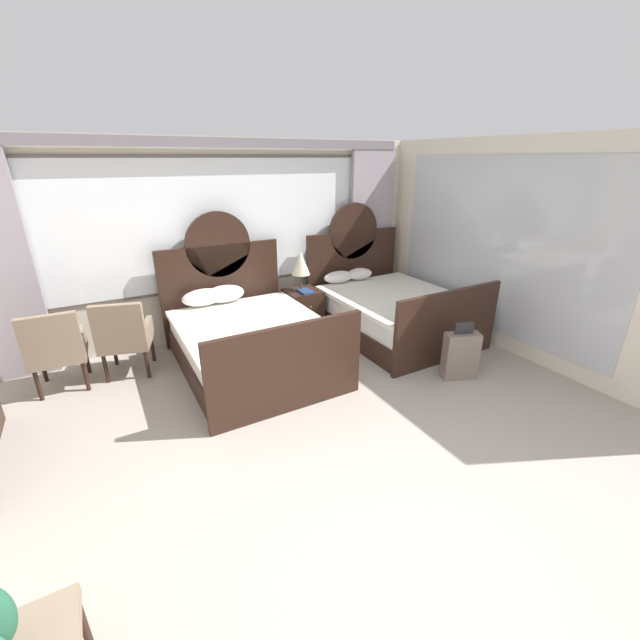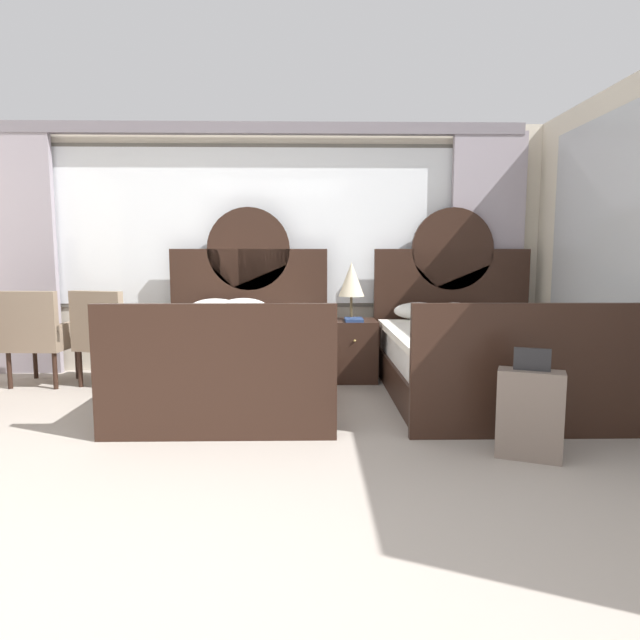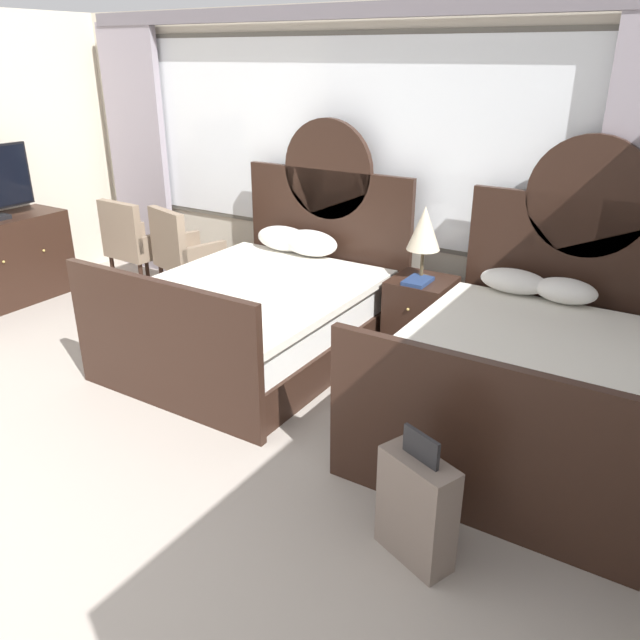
{
  "view_description": "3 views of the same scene",
  "coord_description": "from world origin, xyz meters",
  "px_view_note": "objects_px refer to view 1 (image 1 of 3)",
  "views": [
    {
      "loc": [
        -1.54,
        -1.34,
        2.45
      ],
      "look_at": [
        0.58,
        2.38,
        0.72
      ],
      "focal_mm": 22.7,
      "sensor_mm": 36.0,
      "label": 1
    },
    {
      "loc": [
        0.6,
        -1.74,
        1.28
      ],
      "look_at": [
        0.68,
        2.58,
        0.76
      ],
      "focal_mm": 30.11,
      "sensor_mm": 36.0,
      "label": 2
    },
    {
      "loc": [
        2.88,
        -0.78,
        2.3
      ],
      "look_at": [
        1.16,
        1.97,
        0.92
      ],
      "focal_mm": 35.32,
      "sensor_mm": 36.0,
      "label": 3
    }
  ],
  "objects_px": {
    "nightstand_between_beds": "(303,310)",
    "table_lamp_on_nightstand": "(301,263)",
    "bed_near_window": "(249,339)",
    "suitcase_on_floor": "(460,355)",
    "armchair_by_window_centre": "(56,348)",
    "armchair_by_window_left": "(124,335)",
    "bed_near_mirror": "(390,309)",
    "book_on_nightstand": "(306,291)"
  },
  "relations": [
    {
      "from": "bed_near_mirror",
      "to": "nightstand_between_beds",
      "type": "height_order",
      "value": "bed_near_mirror"
    },
    {
      "from": "bed_near_window",
      "to": "bed_near_mirror",
      "type": "distance_m",
      "value": 2.19
    },
    {
      "from": "book_on_nightstand",
      "to": "armchair_by_window_left",
      "type": "xyz_separation_m",
      "value": [
        -2.44,
        -0.08,
        -0.12
      ]
    },
    {
      "from": "bed_near_window",
      "to": "suitcase_on_floor",
      "type": "height_order",
      "value": "bed_near_window"
    },
    {
      "from": "bed_near_window",
      "to": "suitcase_on_floor",
      "type": "relative_size",
      "value": 3.1
    },
    {
      "from": "suitcase_on_floor",
      "to": "book_on_nightstand",
      "type": "bearing_deg",
      "value": 114.3
    },
    {
      "from": "table_lamp_on_nightstand",
      "to": "armchair_by_window_left",
      "type": "bearing_deg",
      "value": -175.56
    },
    {
      "from": "armchair_by_window_centre",
      "to": "suitcase_on_floor",
      "type": "distance_m",
      "value": 4.54
    },
    {
      "from": "bed_near_window",
      "to": "armchair_by_window_left",
      "type": "bearing_deg",
      "value": 159.23
    },
    {
      "from": "nightstand_between_beds",
      "to": "table_lamp_on_nightstand",
      "type": "bearing_deg",
      "value": 147.16
    },
    {
      "from": "bed_near_mirror",
      "to": "armchair_by_window_left",
      "type": "relative_size",
      "value": 2.32
    },
    {
      "from": "bed_near_mirror",
      "to": "nightstand_between_beds",
      "type": "xyz_separation_m",
      "value": [
        -1.09,
        0.69,
        -0.05
      ]
    },
    {
      "from": "nightstand_between_beds",
      "to": "armchair_by_window_centre",
      "type": "xyz_separation_m",
      "value": [
        -3.12,
        -0.18,
        0.2
      ]
    },
    {
      "from": "bed_near_mirror",
      "to": "bed_near_window",
      "type": "bearing_deg",
      "value": 179.79
    },
    {
      "from": "armchair_by_window_centre",
      "to": "bed_near_mirror",
      "type": "bearing_deg",
      "value": -6.96
    },
    {
      "from": "bed_near_window",
      "to": "book_on_nightstand",
      "type": "xyz_separation_m",
      "value": [
        1.1,
        0.59,
        0.27
      ]
    },
    {
      "from": "bed_near_window",
      "to": "bed_near_mirror",
      "type": "bearing_deg",
      "value": -0.21
    },
    {
      "from": "bed_near_window",
      "to": "bed_near_mirror",
      "type": "xyz_separation_m",
      "value": [
        2.19,
        -0.01,
        -0.0
      ]
    },
    {
      "from": "bed_near_window",
      "to": "bed_near_mirror",
      "type": "relative_size",
      "value": 1.0
    },
    {
      "from": "bed_near_mirror",
      "to": "table_lamp_on_nightstand",
      "type": "height_order",
      "value": "bed_near_mirror"
    },
    {
      "from": "bed_near_mirror",
      "to": "armchair_by_window_centre",
      "type": "distance_m",
      "value": 4.25
    },
    {
      "from": "suitcase_on_floor",
      "to": "armchair_by_window_centre",
      "type": "bearing_deg",
      "value": 153.7
    },
    {
      "from": "armchair_by_window_centre",
      "to": "suitcase_on_floor",
      "type": "xyz_separation_m",
      "value": [
        4.07,
        -2.01,
        -0.23
      ]
    },
    {
      "from": "table_lamp_on_nightstand",
      "to": "suitcase_on_floor",
      "type": "relative_size",
      "value": 0.83
    },
    {
      "from": "bed_near_mirror",
      "to": "book_on_nightstand",
      "type": "height_order",
      "value": "bed_near_mirror"
    },
    {
      "from": "nightstand_between_beds",
      "to": "book_on_nightstand",
      "type": "bearing_deg",
      "value": -88.94
    },
    {
      "from": "bed_near_mirror",
      "to": "suitcase_on_floor",
      "type": "xyz_separation_m",
      "value": [
        -0.14,
        -1.5,
        -0.07
      ]
    },
    {
      "from": "bed_near_mirror",
      "to": "book_on_nightstand",
      "type": "bearing_deg",
      "value": 151.21
    },
    {
      "from": "armchair_by_window_centre",
      "to": "nightstand_between_beds",
      "type": "bearing_deg",
      "value": 3.32
    },
    {
      "from": "book_on_nightstand",
      "to": "armchair_by_window_left",
      "type": "distance_m",
      "value": 2.45
    },
    {
      "from": "nightstand_between_beds",
      "to": "armchair_by_window_centre",
      "type": "distance_m",
      "value": 3.13
    },
    {
      "from": "bed_near_mirror",
      "to": "table_lamp_on_nightstand",
      "type": "relative_size",
      "value": 3.72
    },
    {
      "from": "book_on_nightstand",
      "to": "armchair_by_window_centre",
      "type": "xyz_separation_m",
      "value": [
        -3.12,
        -0.08,
        -0.12
      ]
    },
    {
      "from": "nightstand_between_beds",
      "to": "book_on_nightstand",
      "type": "relative_size",
      "value": 2.41
    },
    {
      "from": "suitcase_on_floor",
      "to": "bed_near_mirror",
      "type": "bearing_deg",
      "value": 84.55
    },
    {
      "from": "nightstand_between_beds",
      "to": "armchair_by_window_left",
      "type": "distance_m",
      "value": 2.46
    },
    {
      "from": "bed_near_window",
      "to": "armchair_by_window_centre",
      "type": "bearing_deg",
      "value": 165.94
    },
    {
      "from": "bed_near_mirror",
      "to": "table_lamp_on_nightstand",
      "type": "bearing_deg",
      "value": 147.5
    },
    {
      "from": "table_lamp_on_nightstand",
      "to": "bed_near_window",
      "type": "bearing_deg",
      "value": -147.26
    },
    {
      "from": "table_lamp_on_nightstand",
      "to": "armchair_by_window_left",
      "type": "distance_m",
      "value": 2.49
    },
    {
      "from": "armchair_by_window_left",
      "to": "bed_near_mirror",
      "type": "bearing_deg",
      "value": -8.32
    },
    {
      "from": "bed_near_mirror",
      "to": "table_lamp_on_nightstand",
      "type": "distance_m",
      "value": 1.48
    }
  ]
}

